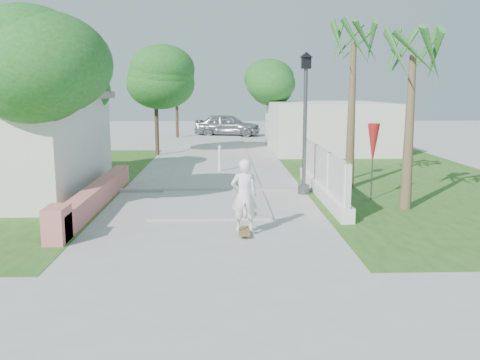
{
  "coord_description": "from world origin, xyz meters",
  "views": [
    {
      "loc": [
        0.3,
        -11.2,
        3.31
      ],
      "look_at": [
        0.74,
        1.73,
        1.1
      ],
      "focal_mm": 40.0,
      "sensor_mm": 36.0,
      "label": 1
    }
  ],
  "objects_px": {
    "bollard": "(220,158)",
    "parked_car": "(228,125)",
    "patio_umbrella": "(373,144)",
    "street_lamp": "(305,118)",
    "skateboarder": "(242,196)",
    "dog": "(246,211)"
  },
  "relations": [
    {
      "from": "street_lamp",
      "to": "parked_car",
      "type": "bearing_deg",
      "value": 95.78
    },
    {
      "from": "parked_car",
      "to": "patio_umbrella",
      "type": "bearing_deg",
      "value": -158.16
    },
    {
      "from": "bollard",
      "to": "dog",
      "type": "bearing_deg",
      "value": -84.84
    },
    {
      "from": "street_lamp",
      "to": "bollard",
      "type": "bearing_deg",
      "value": 120.96
    },
    {
      "from": "bollard",
      "to": "dog",
      "type": "xyz_separation_m",
      "value": [
        0.7,
        -7.8,
        -0.37
      ]
    },
    {
      "from": "bollard",
      "to": "patio_umbrella",
      "type": "distance_m",
      "value": 7.25
    },
    {
      "from": "street_lamp",
      "to": "patio_umbrella",
      "type": "height_order",
      "value": "street_lamp"
    },
    {
      "from": "bollard",
      "to": "parked_car",
      "type": "height_order",
      "value": "parked_car"
    },
    {
      "from": "bollard",
      "to": "parked_car",
      "type": "bearing_deg",
      "value": 88.28
    },
    {
      "from": "patio_umbrella",
      "to": "parked_car",
      "type": "relative_size",
      "value": 0.5
    },
    {
      "from": "patio_umbrella",
      "to": "dog",
      "type": "height_order",
      "value": "patio_umbrella"
    },
    {
      "from": "bollard",
      "to": "street_lamp",
      "type": "bearing_deg",
      "value": -59.04
    },
    {
      "from": "bollard",
      "to": "patio_umbrella",
      "type": "relative_size",
      "value": 0.47
    },
    {
      "from": "patio_umbrella",
      "to": "parked_car",
      "type": "height_order",
      "value": "patio_umbrella"
    },
    {
      "from": "street_lamp",
      "to": "bollard",
      "type": "height_order",
      "value": "street_lamp"
    },
    {
      "from": "parked_car",
      "to": "street_lamp",
      "type": "bearing_deg",
      "value": -162.63
    },
    {
      "from": "bollard",
      "to": "patio_umbrella",
      "type": "xyz_separation_m",
      "value": [
        4.6,
        -5.5,
        1.1
      ]
    },
    {
      "from": "patio_umbrella",
      "to": "skateboarder",
      "type": "relative_size",
      "value": 1.08
    },
    {
      "from": "bollard",
      "to": "dog",
      "type": "relative_size",
      "value": 1.88
    },
    {
      "from": "dog",
      "to": "parked_car",
      "type": "relative_size",
      "value": 0.13
    },
    {
      "from": "bollard",
      "to": "skateboarder",
      "type": "relative_size",
      "value": 0.51
    },
    {
      "from": "patio_umbrella",
      "to": "dog",
      "type": "xyz_separation_m",
      "value": [
        -3.9,
        -2.3,
        -1.47
      ]
    }
  ]
}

